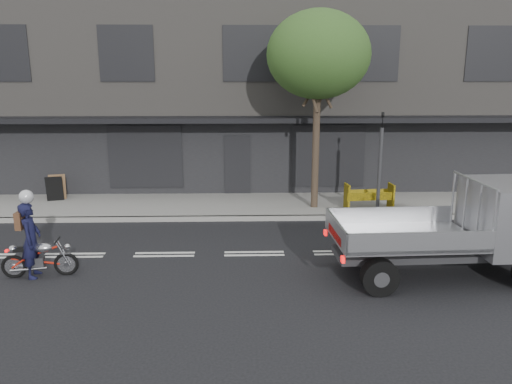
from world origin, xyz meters
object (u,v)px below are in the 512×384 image
Objects in this scene: rider at (31,240)px; construction_barrier at (371,198)px; flatbed_ute at (492,221)px; motorcycle at (39,258)px; sandwich_board at (54,189)px; traffic_light_pole at (380,169)px; street_tree at (318,55)px.

rider is 10.58m from construction_barrier.
motorcycle is at bearing 176.61° from flatbed_ute.
construction_barrier reaches higher than motorcycle.
sandwich_board is (-2.03, 6.61, 0.15)m from motorcycle.
traffic_light_pole is at bearing -69.99° from rider.
traffic_light_pole is 5.11m from flatbed_ute.
sandwich_board is at bearing 173.63° from street_tree.
rider is at bearing 176.62° from flatbed_ute.
traffic_light_pole is at bearing 20.38° from motorcycle.
motorcycle is 1.08× the size of construction_barrier.
traffic_light_pole reaches higher than flatbed_ute.
rider is (-0.15, -0.00, 0.44)m from motorcycle.
traffic_light_pole is 1.99× the size of motorcycle.
street_tree is 7.74m from flatbed_ute.
flatbed_ute reaches higher than sandwich_board.
traffic_light_pole reaches higher than construction_barrier.
street_tree reaches higher than construction_barrier.
traffic_light_pole is at bearing -23.03° from street_tree.
flatbed_ute is (10.66, -0.20, 0.89)m from motorcycle.
street_tree is 3.72× the size of rider.
motorcycle is 0.46m from rider.
motorcycle is 0.34× the size of flatbed_ute.
street_tree is 4.12× the size of construction_barrier.
sandwich_board is at bearing 9.41° from rider.
street_tree reaches higher than flatbed_ute.
motorcycle is at bearing -151.26° from construction_barrier.
sandwich_board is (-9.35, 1.04, -4.66)m from street_tree.
street_tree is 7.29× the size of sandwich_board.
sandwich_board reaches higher than construction_barrier.
motorcycle is 10.45m from construction_barrier.
construction_barrier is (-0.16, 0.30, -1.04)m from traffic_light_pole.
traffic_light_pole is 10.52m from motorcycle.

